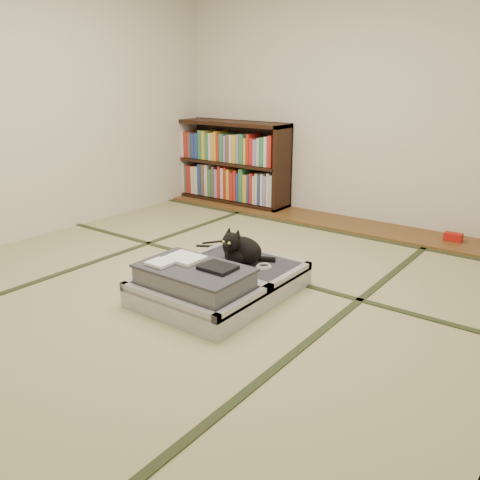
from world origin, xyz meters
The scene contains 10 objects.
floor centered at (0.00, 0.00, 0.00)m, with size 4.50×4.50×0.00m, color #C2C382.
wood_strip centered at (0.00, 2.00, 0.01)m, with size 4.00×0.50×0.02m, color brown.
red_item centered at (1.16, 2.03, 0.06)m, with size 0.15×0.09×0.07m, color #B1160E.
room_shell centered at (0.00, 0.00, 1.46)m, with size 4.50×4.50×4.50m.
tatami_borders centered at (0.00, 0.49, 0.00)m, with size 4.00×4.50×0.01m.
bookcase centered at (-1.37, 2.07, 0.45)m, with size 1.45×0.33×0.93m.
suitcase centered at (0.21, -0.13, 0.11)m, with size 0.79×1.06×0.31m.
cat centered at (0.19, 0.16, 0.26)m, with size 0.35×0.35×0.28m.
cable_coil centered at (0.37, 0.19, 0.16)m, with size 0.11×0.11×0.03m.
hanger centered at (-0.42, 0.74, 0.01)m, with size 0.43×0.30×0.01m.
Camera 1 is at (2.19, -2.53, 1.41)m, focal length 38.00 mm.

